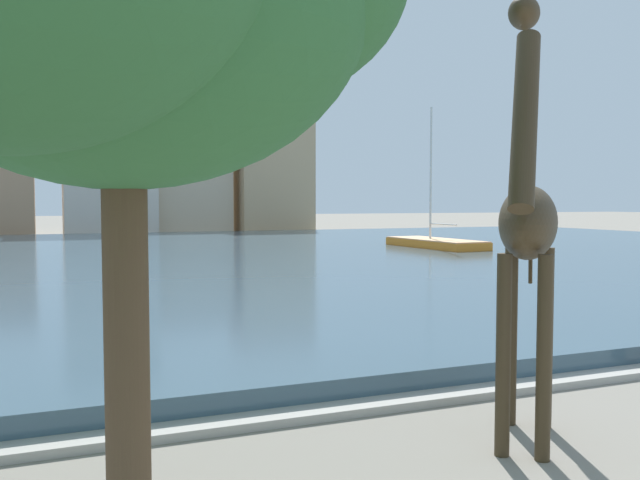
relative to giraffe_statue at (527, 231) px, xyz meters
The scene contains 7 objects.
harbor_water 26.48m from the giraffe_statue, 90.92° to the left, with size 84.56×48.31×0.42m, color #3D5666.
quay_edge_coping 3.26m from the giraffe_statue, 102.25° to the left, with size 84.56×0.50×0.12m, color #ADA89E.
giraffe_statue is the anchor object (origin of this frame).
sailboat_orange 30.40m from the giraffe_statue, 60.77° to the left, with size 2.60×8.14×8.27m.
townhouse_tall_gabled 54.67m from the giraffe_statue, 90.07° to the left, with size 7.73×5.50×13.13m.
townhouse_corner_house 56.72m from the giraffe_statue, 83.57° to the left, with size 8.73×6.44×9.20m.
townhouse_wide_warehouse 56.98m from the giraffe_statue, 74.92° to the left, with size 7.07×5.72×11.29m.
Camera 1 is at (-4.98, -1.30, 2.99)m, focal length 37.87 mm.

